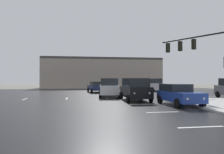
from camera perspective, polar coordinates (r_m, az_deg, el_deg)
ground_plane at (r=22.77m, az=3.54°, el=-5.50°), size 120.00×120.00×0.00m
road_asphalt at (r=22.77m, az=3.54°, el=-5.48°), size 44.00×44.00×0.02m
snow_strip_curbside at (r=20.77m, az=19.70°, el=-5.48°), size 4.00×1.60×0.06m
lane_markings at (r=21.74m, az=7.45°, el=-5.68°), size 36.15×36.15×0.01m
traffic_signal_mast at (r=20.94m, az=22.47°, el=6.04°), size 3.29×5.91×6.05m
strip_building_background at (r=50.73m, az=-2.67°, el=1.06°), size 26.73×8.00×6.77m
suv_white at (r=24.00m, az=-0.78°, el=-2.64°), size 2.61×5.00×2.03m
suv_black at (r=19.84m, az=6.06°, el=-3.08°), size 2.27×4.88×2.03m
suv_silver at (r=36.45m, az=10.66°, el=-1.91°), size 2.45×4.94×2.03m
sedan_blue at (r=17.08m, az=17.00°, el=-4.27°), size 2.05×4.55×1.58m
sedan_navy at (r=31.89m, az=-4.21°, el=-2.54°), size 2.42×4.68×1.58m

